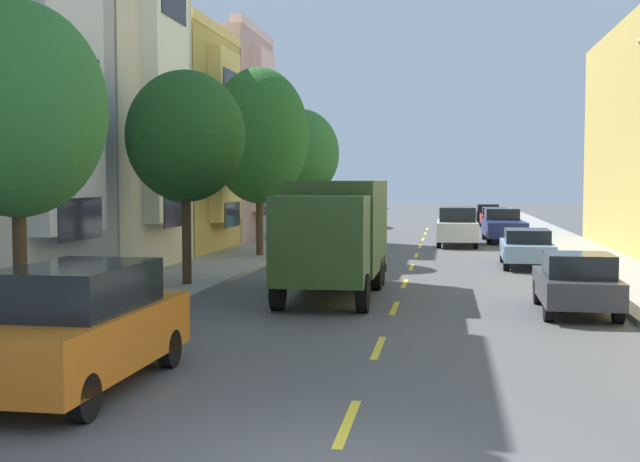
# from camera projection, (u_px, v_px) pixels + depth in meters

# --- Properties ---
(ground_plane) EXTENTS (160.00, 160.00, 0.00)m
(ground_plane) POSITION_uv_depth(u_px,v_px,m) (419.00, 250.00, 38.54)
(ground_plane) COLOR #4C4C4F
(sidewalk_left) EXTENTS (3.20, 120.00, 0.14)m
(sidewalk_left) POSITION_uv_depth(u_px,v_px,m) (262.00, 250.00, 37.65)
(sidewalk_left) COLOR #99968E
(sidewalk_left) RESTS_ON ground_plane
(sidewalk_right) EXTENTS (3.20, 120.00, 0.14)m
(sidewalk_right) POSITION_uv_depth(u_px,v_px,m) (582.00, 254.00, 35.48)
(sidewalk_right) COLOR #99968E
(sidewalk_right) RESTS_ON ground_plane
(lane_centerline_dashes) EXTENTS (0.14, 47.20, 0.01)m
(lane_centerline_dashes) POSITION_uv_depth(u_px,v_px,m) (414.00, 261.00, 33.11)
(lane_centerline_dashes) COLOR yellow
(lane_centerline_dashes) RESTS_ON ground_plane
(townhouse_fourth_mustard) EXTENTS (11.32, 7.42, 10.08)m
(townhouse_fourth_mustard) POSITION_uv_depth(u_px,v_px,m) (107.00, 145.00, 37.09)
(townhouse_fourth_mustard) COLOR tan
(townhouse_fourth_mustard) RESTS_ON ground_plane
(townhouse_fifth_rose) EXTENTS (10.89, 7.42, 11.36)m
(townhouse_fifth_rose) POSITION_uv_depth(u_px,v_px,m) (168.00, 139.00, 44.54)
(townhouse_fifth_rose) COLOR #CC9E9E
(townhouse_fifth_rose) RESTS_ON ground_plane
(street_tree_nearest) EXTENTS (3.23, 3.23, 6.34)m
(street_tree_nearest) POSITION_uv_depth(u_px,v_px,m) (17.00, 110.00, 14.76)
(street_tree_nearest) COLOR #47331E
(street_tree_nearest) RESTS_ON sidewalk_left
(street_tree_second) EXTENTS (3.54, 3.54, 6.36)m
(street_tree_second) POSITION_uv_depth(u_px,v_px,m) (186.00, 137.00, 24.31)
(street_tree_second) COLOR #47331E
(street_tree_second) RESTS_ON sidewalk_left
(street_tree_third) EXTENTS (4.08, 4.08, 7.76)m
(street_tree_third) POSITION_uv_depth(u_px,v_px,m) (259.00, 136.00, 33.82)
(street_tree_third) COLOR #47331E
(street_tree_third) RESTS_ON sidewalk_left
(street_tree_farthest) EXTENTS (4.10, 4.10, 6.88)m
(street_tree_farthest) POSITION_uv_depth(u_px,v_px,m) (301.00, 154.00, 43.39)
(street_tree_farthest) COLOR #47331E
(street_tree_farthest) RESTS_ON sidewalk_left
(delivery_box_truck) EXTENTS (2.43, 7.44, 3.23)m
(delivery_box_truck) POSITION_uv_depth(u_px,v_px,m) (336.00, 230.00, 23.06)
(delivery_box_truck) COLOR #2D471E
(delivery_box_truck) RESTS_ON ground_plane
(parked_hatchback_charcoal) EXTENTS (1.82, 4.03, 1.50)m
(parked_hatchback_charcoal) POSITION_uv_depth(u_px,v_px,m) (576.00, 283.00, 19.86)
(parked_hatchback_charcoal) COLOR #333338
(parked_hatchback_charcoal) RESTS_ON ground_plane
(parked_sedan_sky) EXTENTS (1.91, 4.54, 1.43)m
(parked_sedan_sky) POSITION_uv_depth(u_px,v_px,m) (526.00, 247.00, 30.67)
(parked_sedan_sky) COLOR #7A9EC6
(parked_sedan_sky) RESTS_ON ground_plane
(parked_sedan_burgundy) EXTENTS (1.85, 4.52, 1.43)m
(parked_sedan_burgundy) POSITION_uv_depth(u_px,v_px,m) (365.00, 217.00, 56.32)
(parked_sedan_burgundy) COLOR maroon
(parked_sedan_burgundy) RESTS_ON ground_plane
(parked_suv_orange) EXTENTS (2.03, 4.83, 1.93)m
(parked_suv_orange) POSITION_uv_depth(u_px,v_px,m) (79.00, 326.00, 12.65)
(parked_suv_orange) COLOR orange
(parked_suv_orange) RESTS_ON ground_plane
(parked_hatchback_black) EXTENTS (1.84, 4.04, 1.50)m
(parked_hatchback_black) POSITION_uv_depth(u_px,v_px,m) (487.00, 214.00, 61.28)
(parked_hatchback_black) COLOR black
(parked_hatchback_black) RESTS_ON ground_plane
(parked_suv_teal) EXTENTS (2.01, 4.83, 1.93)m
(parked_suv_teal) POSITION_uv_depth(u_px,v_px,m) (340.00, 223.00, 43.94)
(parked_suv_teal) COLOR #195B60
(parked_suv_teal) RESTS_ON ground_plane
(parked_sedan_red) EXTENTS (1.84, 4.52, 1.43)m
(parked_sedan_red) POSITION_uv_depth(u_px,v_px,m) (494.00, 217.00, 55.84)
(parked_sedan_red) COLOR #AD1E1E
(parked_sedan_red) RESTS_ON ground_plane
(parked_pickup_navy) EXTENTS (2.12, 5.34, 1.73)m
(parked_pickup_navy) POSITION_uv_depth(u_px,v_px,m) (503.00, 226.00, 43.46)
(parked_pickup_navy) COLOR navy
(parked_pickup_navy) RESTS_ON ground_plane
(parked_wagon_forest) EXTENTS (1.92, 4.74, 1.50)m
(parked_wagon_forest) POSITION_uv_depth(u_px,v_px,m) (352.00, 221.00, 50.16)
(parked_wagon_forest) COLOR #194C28
(parked_wagon_forest) RESTS_ON ground_plane
(moving_white_sedan) EXTENTS (1.95, 4.80, 1.93)m
(moving_white_sedan) POSITION_uv_depth(u_px,v_px,m) (457.00, 226.00, 40.70)
(moving_white_sedan) COLOR silver
(moving_white_sedan) RESTS_ON ground_plane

